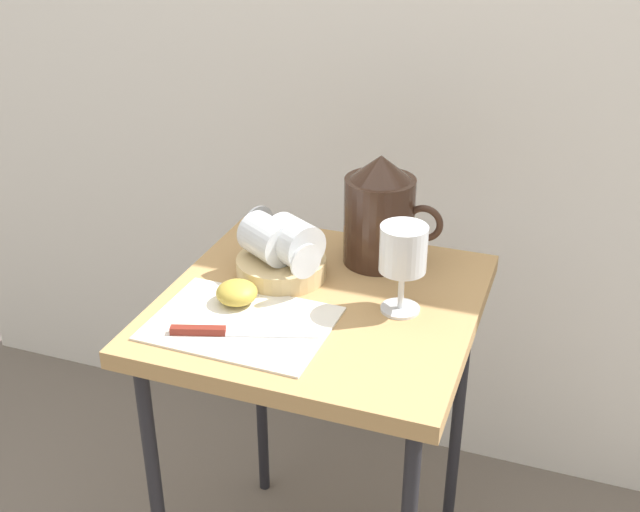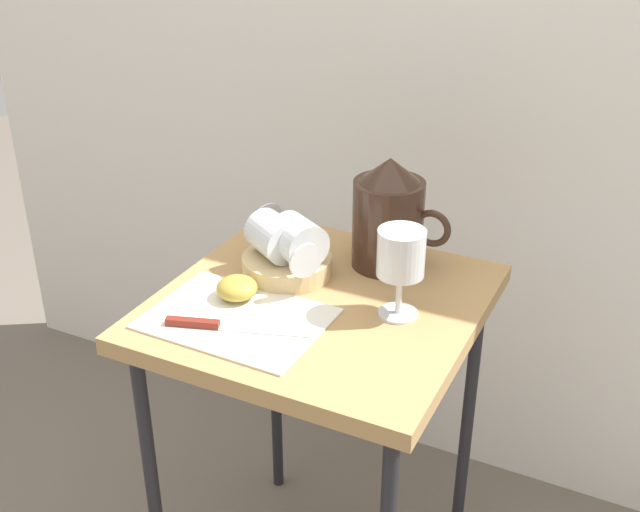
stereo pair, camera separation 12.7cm
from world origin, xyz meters
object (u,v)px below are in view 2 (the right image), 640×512
wine_glass_upright (401,258)px  knife (216,325)px  basket_tray (287,265)px  wine_glass_tipped_near (296,239)px  table (320,334)px  wine_glass_tipped_far (276,238)px  apple_half_left (237,288)px  pitcher (388,222)px

wine_glass_upright → knife: 0.30m
basket_tray → wine_glass_tipped_near: 0.06m
wine_glass_upright → wine_glass_tipped_near: wine_glass_upright is taller
table → wine_glass_tipped_near: 0.16m
table → wine_glass_tipped_far: size_ratio=4.15×
wine_glass_tipped_far → apple_half_left: wine_glass_tipped_far is taller
wine_glass_upright → wine_glass_tipped_far: 0.24m
basket_tray → wine_glass_tipped_far: 0.06m
basket_tray → wine_glass_tipped_far: bearing=-147.4°
table → basket_tray: basket_tray is taller
table → knife: knife is taller
table → pitcher: size_ratio=3.35×
pitcher → table: bearing=-107.9°
wine_glass_tipped_near → wine_glass_tipped_far: wine_glass_tipped_near is taller
apple_half_left → knife: size_ratio=0.31×
wine_glass_upright → wine_glass_tipped_far: bearing=172.4°
pitcher → apple_half_left: pitcher is taller
basket_tray → pitcher: 0.19m
wine_glass_tipped_near → knife: bearing=-99.8°
table → knife: size_ratio=3.05×
wine_glass_tipped_near → knife: size_ratio=0.71×
wine_glass_tipped_near → wine_glass_tipped_far: (-0.04, -0.00, -0.00)m
wine_glass_tipped_far → knife: 0.21m
table → wine_glass_upright: (0.13, 0.01, 0.17)m
wine_glass_upright → wine_glass_tipped_far: size_ratio=0.92×
wine_glass_upright → knife: bearing=-144.7°
table → pitcher: (0.05, 0.16, 0.15)m
wine_glass_upright → wine_glass_tipped_far: wine_glass_upright is taller
wine_glass_upright → wine_glass_tipped_near: 0.21m
basket_tray → wine_glass_tipped_far: size_ratio=0.96×
table → wine_glass_tipped_near: (-0.07, 0.05, 0.14)m
table → wine_glass_tipped_near: bearing=145.4°
wine_glass_tipped_far → apple_half_left: (-0.02, -0.10, -0.05)m
basket_tray → wine_glass_upright: (0.22, -0.04, 0.09)m
table → basket_tray: 0.13m
wine_glass_tipped_near → wine_glass_upright: bearing=-10.2°
table → pitcher: bearing=72.1°
wine_glass_tipped_far → knife: (0.00, -0.20, -0.06)m
apple_half_left → wine_glass_upright: bearing=16.0°
basket_tray → apple_half_left: (-0.03, -0.11, 0.01)m
pitcher → apple_half_left: 0.29m
table → knife: bearing=-123.1°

